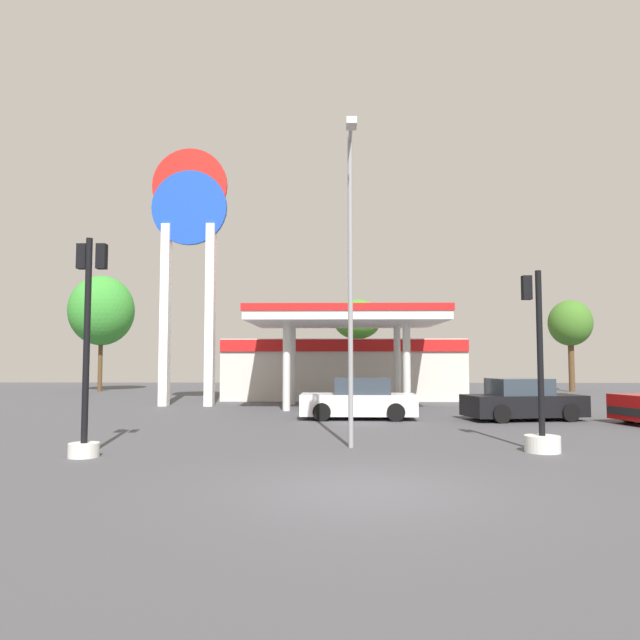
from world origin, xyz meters
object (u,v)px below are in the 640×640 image
tree_0 (102,311)px  tree_1 (357,320)px  car_2 (359,400)px  corner_streetlamp (351,259)px  traffic_signal_0 (87,369)px  tree_2 (570,324)px  station_pole_sign (189,243)px  car_0 (523,401)px  traffic_signal_1 (540,409)px

tree_0 → tree_1: size_ratio=1.27×
car_2 → tree_0: size_ratio=0.53×
corner_streetlamp → traffic_signal_0: bearing=-167.7°
traffic_signal_0 → tree_2: size_ratio=0.78×
traffic_signal_0 → tree_2: 34.63m
station_pole_sign → car_2: (7.68, -5.74, -6.91)m
car_0 → tree_1: (-5.05, 18.17, 4.14)m
traffic_signal_1 → station_pole_sign: bearing=131.0°
car_0 → tree_1: size_ratio=0.70×
station_pole_sign → tree_0: (-9.05, 12.53, -2.10)m
car_0 → car_2: size_ratio=1.04×
traffic_signal_0 → tree_0: size_ratio=0.61×
tree_0 → tree_1: 17.47m
corner_streetlamp → tree_2: bearing=58.6°
corner_streetlamp → car_2: bearing=85.9°
station_pole_sign → tree_0: 15.60m
car_0 → traffic_signal_0: size_ratio=0.90×
traffic_signal_1 → tree_1: size_ratio=0.68×
car_2 → tree_0: tree_0 is taller
station_pole_sign → car_0: bearing=-24.2°
tree_0 → tree_2: 31.91m
car_0 → corner_streetlamp: bearing=-132.7°
tree_0 → corner_streetlamp: bearing=-57.4°
traffic_signal_1 → corner_streetlamp: 5.66m
tree_2 → corner_streetlamp: bearing=-121.4°
car_0 → traffic_signal_1: 7.47m
car_2 → tree_2: 24.30m
tree_0 → traffic_signal_0: bearing=-68.8°
traffic_signal_0 → car_2: bearing=52.7°
tree_1 → corner_streetlamp: bearing=-92.8°
tree_1 → traffic_signal_0: bearing=-105.2°
traffic_signal_0 → tree_2: bearing=51.4°
station_pole_sign → traffic_signal_0: bearing=-84.8°
station_pole_sign → corner_streetlamp: (7.17, -12.86, -3.01)m
car_2 → tree_1: size_ratio=0.68×
tree_0 → traffic_signal_1: bearing=-51.4°
corner_streetlamp → tree_1: bearing=87.2°
traffic_signal_1 → tree_0: tree_0 is taller
tree_1 → tree_2: tree_1 is taller
station_pole_sign → car_2: station_pole_sign is taller
car_0 → tree_0: 29.58m
tree_0 → tree_1: tree_0 is taller
car_2 → tree_2: size_ratio=0.68×
tree_0 → tree_2: bearing=0.6°
tree_2 → car_0: bearing=-116.4°
corner_streetlamp → station_pole_sign: bearing=119.1°
traffic_signal_0 → traffic_signal_1: (10.24, 0.87, -0.92)m
tree_1 → corner_streetlamp: (-1.23, -24.98, -0.23)m
traffic_signal_0 → tree_2: tree_2 is taller
station_pole_sign → traffic_signal_1: (11.53, -13.27, -6.59)m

